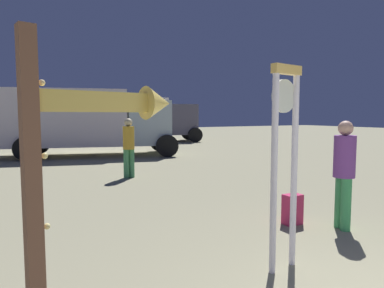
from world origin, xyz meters
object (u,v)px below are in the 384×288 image
at_px(backpack, 292,210).
at_px(box_truck_near, 81,120).
at_px(person_near_clock, 344,169).
at_px(arrow_sign, 89,155).
at_px(standing_clock, 285,148).
at_px(box_truck_far, 139,118).
at_px(person_distant, 129,145).

distance_m(backpack, box_truck_near, 10.92).
xyz_separation_m(backpack, box_truck_near, (-1.20, 10.78, 1.28)).
xyz_separation_m(person_near_clock, backpack, (-0.50, 0.53, -0.68)).
bearing_deg(arrow_sign, backpack, 24.55).
xyz_separation_m(standing_clock, backpack, (1.23, 1.11, -1.12)).
height_order(standing_clock, box_truck_far, box_truck_far).
bearing_deg(person_distant, person_near_clock, -74.92).
bearing_deg(arrow_sign, person_distant, 70.07).
xyz_separation_m(person_near_clock, box_truck_far, (2.95, 17.29, 0.62)).
distance_m(person_near_clock, box_truck_near, 11.45).
relative_size(standing_clock, box_truck_near, 0.30).
distance_m(arrow_sign, box_truck_far, 19.56).
height_order(person_near_clock, backpack, person_near_clock).
height_order(standing_clock, arrow_sign, arrow_sign).
bearing_deg(arrow_sign, standing_clock, 11.68).
xyz_separation_m(standing_clock, box_truck_near, (0.03, 11.88, 0.16)).
distance_m(arrow_sign, person_near_clock, 4.07).
height_order(arrow_sign, person_near_clock, arrow_sign).
relative_size(standing_clock, person_near_clock, 1.38).
bearing_deg(backpack, standing_clock, -138.07).
bearing_deg(backpack, arrow_sign, -155.45).
relative_size(person_near_clock, person_distant, 1.01).
distance_m(backpack, box_truck_far, 17.17).
bearing_deg(standing_clock, backpack, 41.93).
relative_size(standing_clock, arrow_sign, 1.00).
relative_size(person_distant, box_truck_near, 0.21).
distance_m(standing_clock, backpack, 2.00).
bearing_deg(person_near_clock, arrow_sign, -165.25).
xyz_separation_m(standing_clock, arrow_sign, (-2.17, -0.45, 0.10)).
bearing_deg(box_truck_far, person_near_clock, -99.68).
xyz_separation_m(person_distant, box_truck_near, (-0.19, 5.71, 0.61)).
bearing_deg(person_distant, standing_clock, -92.09).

